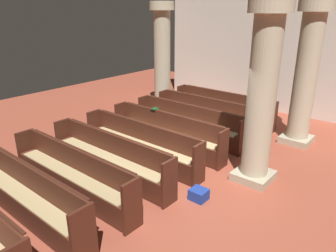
# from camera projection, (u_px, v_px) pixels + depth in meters

# --- Properties ---
(ground_plane) EXTENTS (19.20, 19.20, 0.00)m
(ground_plane) POSITION_uv_depth(u_px,v_px,m) (181.00, 173.00, 7.48)
(ground_plane) COLOR #9E4733
(back_wall) EXTENTS (10.00, 0.16, 4.50)m
(back_wall) POSITION_uv_depth(u_px,v_px,m) (289.00, 50.00, 11.07)
(back_wall) COLOR silver
(back_wall) RESTS_ON ground
(pew_row_0) EXTENTS (3.59, 0.47, 0.97)m
(pew_row_0) POSITION_uv_depth(u_px,v_px,m) (223.00, 106.00, 10.76)
(pew_row_0) COLOR #4C2316
(pew_row_0) RESTS_ON ground
(pew_row_1) EXTENTS (3.59, 0.46, 0.97)m
(pew_row_1) POSITION_uv_depth(u_px,v_px,m) (207.00, 113.00, 10.05)
(pew_row_1) COLOR #4C2316
(pew_row_1) RESTS_ON ground
(pew_row_2) EXTENTS (3.59, 0.46, 0.97)m
(pew_row_2) POSITION_uv_depth(u_px,v_px,m) (188.00, 121.00, 9.33)
(pew_row_2) COLOR #4C2316
(pew_row_2) RESTS_ON ground
(pew_row_3) EXTENTS (3.59, 0.47, 0.97)m
(pew_row_3) POSITION_uv_depth(u_px,v_px,m) (166.00, 131.00, 8.62)
(pew_row_3) COLOR #4C2316
(pew_row_3) RESTS_ON ground
(pew_row_4) EXTENTS (3.59, 0.46, 0.97)m
(pew_row_4) POSITION_uv_depth(u_px,v_px,m) (141.00, 142.00, 7.90)
(pew_row_4) COLOR #4C2316
(pew_row_4) RESTS_ON ground
(pew_row_5) EXTENTS (3.59, 0.46, 0.97)m
(pew_row_5) POSITION_uv_depth(u_px,v_px,m) (110.00, 156.00, 7.19)
(pew_row_5) COLOR #4C2316
(pew_row_5) RESTS_ON ground
(pew_row_6) EXTENTS (3.59, 0.47, 0.97)m
(pew_row_6) POSITION_uv_depth(u_px,v_px,m) (72.00, 172.00, 6.48)
(pew_row_6) COLOR #4C2316
(pew_row_6) RESTS_ON ground
(pew_row_7) EXTENTS (3.59, 0.46, 0.97)m
(pew_row_7) POSITION_uv_depth(u_px,v_px,m) (25.00, 192.00, 5.76)
(pew_row_7) COLOR #4C2316
(pew_row_7) RESTS_ON ground
(pillar_aisle_side) EXTENTS (0.86, 0.86, 3.84)m
(pillar_aisle_side) POSITION_uv_depth(u_px,v_px,m) (306.00, 73.00, 8.52)
(pillar_aisle_side) COLOR tan
(pillar_aisle_side) RESTS_ON ground
(pillar_far_side) EXTENTS (0.86, 0.86, 3.84)m
(pillar_far_side) POSITION_uv_depth(u_px,v_px,m) (162.00, 55.00, 11.62)
(pillar_far_side) COLOR tan
(pillar_far_side) RESTS_ON ground
(pillar_aisle_rear) EXTENTS (0.86, 0.86, 3.84)m
(pillar_aisle_rear) POSITION_uv_depth(u_px,v_px,m) (262.00, 93.00, 6.53)
(pillar_aisle_rear) COLOR tan
(pillar_aisle_rear) RESTS_ON ground
(lectern) EXTENTS (0.48, 0.45, 1.08)m
(lectern) POSITION_uv_depth(u_px,v_px,m) (256.00, 106.00, 11.00)
(lectern) COLOR #562B1A
(lectern) RESTS_ON ground
(hymn_book) EXTENTS (0.15, 0.20, 0.03)m
(hymn_book) POSITION_uv_depth(u_px,v_px,m) (155.00, 109.00, 8.93)
(hymn_book) COLOR #194723
(hymn_book) RESTS_ON pew_row_3
(kneeler_box_blue) EXTENTS (0.33, 0.31, 0.22)m
(kneeler_box_blue) POSITION_uv_depth(u_px,v_px,m) (199.00, 194.00, 6.43)
(kneeler_box_blue) COLOR navy
(kneeler_box_blue) RESTS_ON ground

